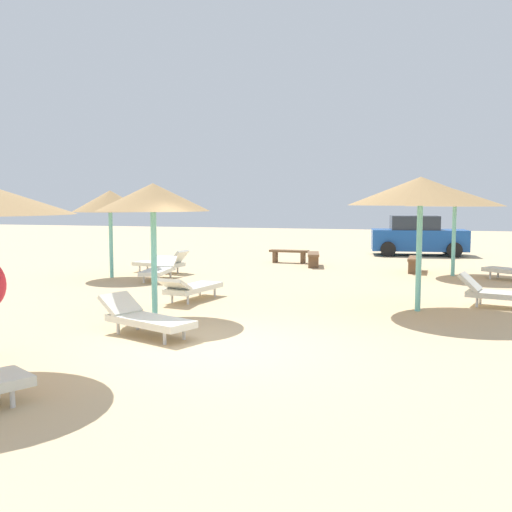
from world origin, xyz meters
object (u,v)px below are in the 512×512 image
at_px(parasol_3, 421,191).
at_px(parasol_4, 455,198).
at_px(lounger_2, 145,318).
at_px(lounger_5, 162,263).
at_px(lounger_3, 501,293).
at_px(parked_car, 418,236).
at_px(parasol_2, 153,198).
at_px(bench_2, 289,254).
at_px(bench_1, 415,262).
at_px(lounger_0, 159,270).
at_px(lounger_7, 191,288).
at_px(parasol_0, 110,201).
at_px(bench_0, 313,257).

xyz_separation_m(parasol_3, parasol_4, (0.97, 6.39, -0.11)).
height_order(lounger_2, lounger_5, lounger_5).
distance_m(lounger_3, parked_car, 12.58).
relative_size(parasol_3, lounger_2, 1.53).
bearing_deg(lounger_2, parasol_2, 110.22).
distance_m(parasol_4, bench_2, 6.64).
bearing_deg(bench_1, parasol_3, -88.30).
xyz_separation_m(parasol_4, lounger_0, (-8.48, -3.45, -2.14)).
bearing_deg(lounger_2, bench_1, 68.20).
height_order(lounger_0, lounger_3, lounger_3).
relative_size(parasol_3, lounger_7, 1.54).
distance_m(parasol_2, bench_1, 10.74).
height_order(parasol_3, bench_2, parasol_3).
bearing_deg(lounger_0, lounger_7, -52.98).
xyz_separation_m(parasol_0, parked_car, (8.93, 10.33, -1.52)).
bearing_deg(lounger_7, parasol_4, 46.74).
bearing_deg(bench_0, lounger_7, -100.19).
xyz_separation_m(parasol_0, lounger_5, (0.97, 1.53, -2.02)).
xyz_separation_m(parasol_0, parasol_3, (9.16, -3.03, 0.22)).
xyz_separation_m(lounger_3, lounger_7, (-6.95, -1.10, -0.01)).
distance_m(parasol_3, bench_1, 7.45).
distance_m(bench_0, parked_car, 6.61).
distance_m(parasol_3, lounger_5, 9.64).
bearing_deg(parasol_2, lounger_2, -69.78).
distance_m(lounger_5, bench_2, 5.34).
height_order(lounger_3, lounger_5, lounger_5).
bearing_deg(parasol_2, bench_2, 88.83).
height_order(parasol_2, lounger_3, parasol_2).
height_order(parasol_3, lounger_2, parasol_3).
bearing_deg(lounger_2, lounger_7, 100.13).
bearing_deg(bench_0, bench_1, -10.77).
bearing_deg(bench_2, lounger_2, -88.48).
bearing_deg(bench_0, parasol_0, -138.60).
xyz_separation_m(lounger_7, bench_2, (0.31, 8.89, 0.04)).
bearing_deg(parasol_4, bench_1, 148.23).
height_order(lounger_7, bench_0, lounger_7).
distance_m(lounger_7, bench_0, 8.07).
bearing_deg(bench_1, lounger_3, -72.29).
bearing_deg(lounger_7, parasol_3, 1.69).
relative_size(lounger_3, bench_1, 1.31).
bearing_deg(lounger_0, parasol_3, -21.35).
xyz_separation_m(parasol_2, lounger_7, (-0.08, 2.07, -2.11)).
height_order(lounger_2, bench_1, lounger_2).
height_order(lounger_7, bench_1, lounger_7).
distance_m(bench_0, bench_1, 3.61).
relative_size(parasol_2, lounger_5, 1.40).
relative_size(parasol_2, parasol_3, 0.88).
xyz_separation_m(lounger_2, bench_2, (-0.33, 12.47, 0.03)).
bearing_deg(lounger_2, bench_2, 91.52).
bearing_deg(lounger_0, bench_2, 65.53).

